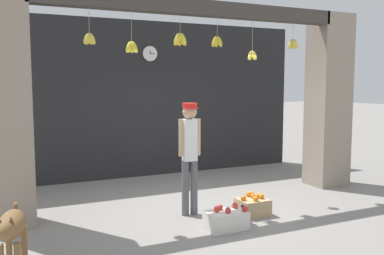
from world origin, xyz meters
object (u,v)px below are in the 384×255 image
(shopkeeper, at_px, (190,149))
(fruit_crate_apples, at_px, (226,220))
(dog, at_px, (11,228))
(water_bottle, at_px, (243,213))
(fruit_crate_oranges, at_px, (253,206))
(wall_clock, at_px, (150,54))

(shopkeeper, height_order, fruit_crate_apples, shopkeeper)
(dog, distance_m, fruit_crate_apples, 2.77)
(water_bottle, bearing_deg, shopkeeper, 134.21)
(dog, relative_size, fruit_crate_oranges, 2.16)
(shopkeeper, relative_size, fruit_crate_oranges, 3.83)
(fruit_crate_oranges, relative_size, wall_clock, 1.33)
(shopkeeper, distance_m, fruit_crate_apples, 1.21)
(fruit_crate_oranges, distance_m, fruit_crate_apples, 0.79)
(dog, xyz_separation_m, fruit_crate_apples, (2.74, 0.22, -0.36))
(dog, relative_size, water_bottle, 3.98)
(water_bottle, relative_size, wall_clock, 0.72)
(fruit_crate_apples, height_order, wall_clock, wall_clock)
(dog, bearing_deg, wall_clock, 153.55)
(water_bottle, bearing_deg, dog, -172.24)
(dog, relative_size, fruit_crate_apples, 1.71)
(fruit_crate_apples, distance_m, wall_clock, 4.47)
(wall_clock, bearing_deg, fruit_crate_oranges, -82.03)
(fruit_crate_oranges, xyz_separation_m, fruit_crate_apples, (-0.69, -0.39, -0.01))
(fruit_crate_oranges, distance_m, water_bottle, 0.35)
(dog, height_order, shopkeeper, shopkeeper)
(fruit_crate_oranges, bearing_deg, water_bottle, -148.67)
(shopkeeper, bearing_deg, fruit_crate_oranges, 162.02)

